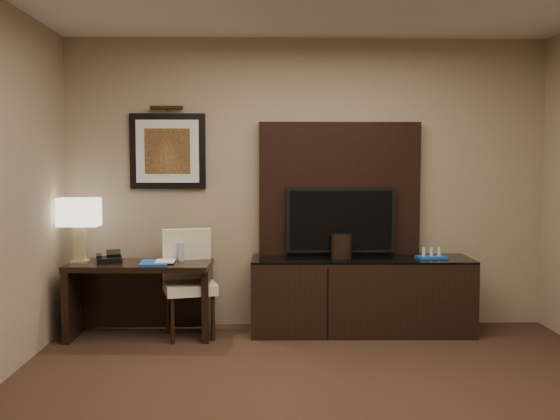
{
  "coord_description": "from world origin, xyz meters",
  "views": [
    {
      "loc": [
        -0.41,
        -3.37,
        1.54
      ],
      "look_at": [
        -0.27,
        1.8,
        1.15
      ],
      "focal_mm": 40.0,
      "sensor_mm": 36.0,
      "label": 1
    }
  ],
  "objects_px": {
    "desk": "(141,300)",
    "credenza": "(361,295)",
    "tv": "(340,220)",
    "minibar_tray": "(431,253)",
    "ice_bucket": "(341,246)",
    "table_lamp": "(80,233)",
    "water_bottle": "(181,252)",
    "desk_chair": "(190,286)",
    "desk_phone": "(109,257)"
  },
  "relations": [
    {
      "from": "desk",
      "to": "credenza",
      "type": "height_order",
      "value": "credenza"
    },
    {
      "from": "tv",
      "to": "minibar_tray",
      "type": "distance_m",
      "value": 0.87
    },
    {
      "from": "tv",
      "to": "ice_bucket",
      "type": "relative_size",
      "value": 4.71
    },
    {
      "from": "table_lamp",
      "to": "water_bottle",
      "type": "height_order",
      "value": "table_lamp"
    },
    {
      "from": "desk_chair",
      "to": "water_bottle",
      "type": "relative_size",
      "value": 5.49
    },
    {
      "from": "table_lamp",
      "to": "minibar_tray",
      "type": "bearing_deg",
      "value": 0.43
    },
    {
      "from": "ice_bucket",
      "to": "tv",
      "type": "bearing_deg",
      "value": 88.13
    },
    {
      "from": "tv",
      "to": "minibar_tray",
      "type": "xyz_separation_m",
      "value": [
        0.81,
        -0.18,
        -0.29
      ]
    },
    {
      "from": "tv",
      "to": "water_bottle",
      "type": "relative_size",
      "value": 6.04
    },
    {
      "from": "table_lamp",
      "to": "ice_bucket",
      "type": "xyz_separation_m",
      "value": [
        2.33,
        0.08,
        -0.14
      ]
    },
    {
      "from": "tv",
      "to": "desk_phone",
      "type": "height_order",
      "value": "tv"
    },
    {
      "from": "ice_bucket",
      "to": "table_lamp",
      "type": "bearing_deg",
      "value": -178.1
    },
    {
      "from": "credenza",
      "to": "tv",
      "type": "relative_size",
      "value": 1.98
    },
    {
      "from": "desk_chair",
      "to": "table_lamp",
      "type": "bearing_deg",
      "value": 161.98
    },
    {
      "from": "ice_bucket",
      "to": "minibar_tray",
      "type": "distance_m",
      "value": 0.81
    },
    {
      "from": "desk_phone",
      "to": "minibar_tray",
      "type": "bearing_deg",
      "value": -14.62
    },
    {
      "from": "ice_bucket",
      "to": "water_bottle",
      "type": "bearing_deg",
      "value": -178.4
    },
    {
      "from": "water_bottle",
      "to": "minibar_tray",
      "type": "xyz_separation_m",
      "value": [
        2.25,
        -0.01,
        -0.02
      ]
    },
    {
      "from": "ice_bucket",
      "to": "minibar_tray",
      "type": "relative_size",
      "value": 0.81
    },
    {
      "from": "minibar_tray",
      "to": "credenza",
      "type": "bearing_deg",
      "value": 176.71
    },
    {
      "from": "desk_phone",
      "to": "minibar_tray",
      "type": "height_order",
      "value": "minibar_tray"
    },
    {
      "from": "water_bottle",
      "to": "desk_chair",
      "type": "bearing_deg",
      "value": -48.29
    },
    {
      "from": "desk",
      "to": "ice_bucket",
      "type": "xyz_separation_m",
      "value": [
        1.8,
        0.12,
        0.46
      ]
    },
    {
      "from": "desk",
      "to": "minibar_tray",
      "type": "xyz_separation_m",
      "value": [
        2.61,
        0.06,
        0.4
      ]
    },
    {
      "from": "credenza",
      "to": "table_lamp",
      "type": "relative_size",
      "value": 3.77
    },
    {
      "from": "table_lamp",
      "to": "desk_phone",
      "type": "bearing_deg",
      "value": -10.85
    },
    {
      "from": "table_lamp",
      "to": "desk",
      "type": "bearing_deg",
      "value": -4.29
    },
    {
      "from": "desk_chair",
      "to": "ice_bucket",
      "type": "distance_m",
      "value": 1.41
    },
    {
      "from": "minibar_tray",
      "to": "tv",
      "type": "bearing_deg",
      "value": 167.66
    },
    {
      "from": "credenza",
      "to": "water_bottle",
      "type": "relative_size",
      "value": 11.98
    },
    {
      "from": "table_lamp",
      "to": "ice_bucket",
      "type": "bearing_deg",
      "value": 1.9
    },
    {
      "from": "desk",
      "to": "ice_bucket",
      "type": "distance_m",
      "value": 1.86
    },
    {
      "from": "desk_phone",
      "to": "desk",
      "type": "bearing_deg",
      "value": -13.63
    },
    {
      "from": "credenza",
      "to": "water_bottle",
      "type": "height_order",
      "value": "water_bottle"
    },
    {
      "from": "desk",
      "to": "minibar_tray",
      "type": "height_order",
      "value": "minibar_tray"
    },
    {
      "from": "desk_phone",
      "to": "minibar_tray",
      "type": "xyz_separation_m",
      "value": [
        2.87,
        0.08,
        0.01
      ]
    },
    {
      "from": "tv",
      "to": "ice_bucket",
      "type": "xyz_separation_m",
      "value": [
        -0.0,
        -0.12,
        -0.23
      ]
    },
    {
      "from": "water_bottle",
      "to": "minibar_tray",
      "type": "relative_size",
      "value": 0.63
    },
    {
      "from": "desk",
      "to": "desk_phone",
      "type": "xyz_separation_m",
      "value": [
        -0.27,
        -0.01,
        0.39
      ]
    },
    {
      "from": "desk_phone",
      "to": "table_lamp",
      "type": "bearing_deg",
      "value": 153.02
    },
    {
      "from": "credenza",
      "to": "ice_bucket",
      "type": "xyz_separation_m",
      "value": [
        -0.18,
        0.02,
        0.45
      ]
    },
    {
      "from": "credenza",
      "to": "minibar_tray",
      "type": "height_order",
      "value": "minibar_tray"
    },
    {
      "from": "desk",
      "to": "tv",
      "type": "height_order",
      "value": "tv"
    },
    {
      "from": "desk_chair",
      "to": "table_lamp",
      "type": "xyz_separation_m",
      "value": [
        -0.97,
        0.06,
        0.47
      ]
    },
    {
      "from": "tv",
      "to": "minibar_tray",
      "type": "height_order",
      "value": "tv"
    },
    {
      "from": "desk",
      "to": "ice_bucket",
      "type": "relative_size",
      "value": 5.85
    },
    {
      "from": "desk_phone",
      "to": "water_bottle",
      "type": "xyz_separation_m",
      "value": [
        0.62,
        0.09,
        0.03
      ]
    },
    {
      "from": "tv",
      "to": "ice_bucket",
      "type": "bearing_deg",
      "value": -91.87
    },
    {
      "from": "desk_chair",
      "to": "table_lamp",
      "type": "height_order",
      "value": "table_lamp"
    },
    {
      "from": "credenza",
      "to": "ice_bucket",
      "type": "relative_size",
      "value": 9.35
    }
  ]
}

